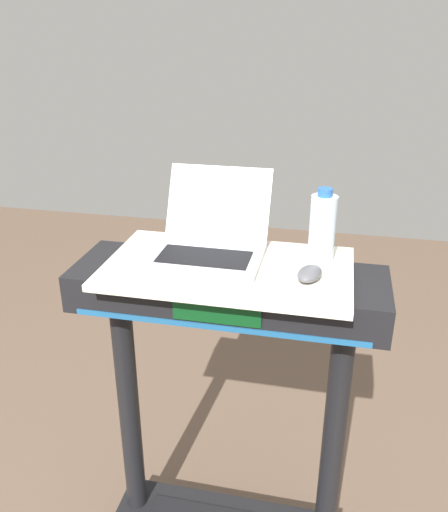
{
  "coord_description": "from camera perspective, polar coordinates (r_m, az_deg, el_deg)",
  "views": [
    {
      "loc": [
        0.28,
        -0.64,
        1.79
      ],
      "look_at": [
        0.0,
        0.65,
        1.2
      ],
      "focal_mm": 37.55,
      "sensor_mm": 36.0,
      "label": 1
    }
  ],
  "objects": [
    {
      "name": "desk_board",
      "position": [
        1.51,
        0.41,
        -1.32
      ],
      "size": [
        0.69,
        0.41,
        0.02
      ],
      "primitive_type": "cube",
      "color": "beige",
      "rests_on": "treadmill_base"
    },
    {
      "name": "laptop",
      "position": [
        1.57,
        -1.48,
        1.85
      ],
      "size": [
        0.32,
        0.33,
        0.22
      ],
      "rotation": [
        0.0,
        0.0,
        0.03
      ],
      "color": "#B7B7BC",
      "rests_on": "desk_board"
    },
    {
      "name": "water_bottle",
      "position": [
        1.52,
        10.44,
        2.9
      ],
      "size": [
        0.07,
        0.07,
        0.22
      ],
      "color": "silver",
      "rests_on": "desk_board"
    },
    {
      "name": "computer_mouse",
      "position": [
        1.44,
        9.11,
        -1.87
      ],
      "size": [
        0.09,
        0.11,
        0.03
      ],
      "primitive_type": "ellipsoid",
      "rotation": [
        0.0,
        0.0,
        -0.28
      ],
      "color": "#4C4C51",
      "rests_on": "desk_board"
    }
  ]
}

